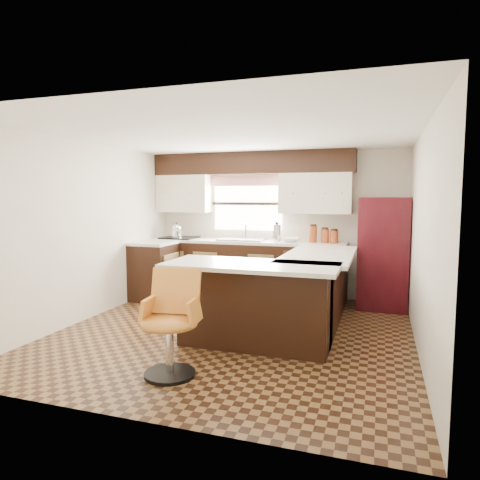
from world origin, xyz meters
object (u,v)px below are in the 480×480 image
(peninsula_return, at_px, (255,306))
(bar_chair, at_px, (169,324))
(peninsula_long, at_px, (315,291))
(refrigerator, at_px, (383,253))

(peninsula_return, distance_m, bar_chair, 1.17)
(peninsula_long, distance_m, peninsula_return, 1.11)
(refrigerator, bearing_deg, peninsula_return, -121.71)
(peninsula_long, relative_size, bar_chair, 1.98)
(refrigerator, height_order, bar_chair, refrigerator)
(peninsula_return, distance_m, refrigerator, 2.60)
(refrigerator, bearing_deg, bar_chair, -120.13)
(peninsula_long, relative_size, refrigerator, 1.17)
(peninsula_long, xyz_separation_m, refrigerator, (0.82, 1.21, 0.38))
(peninsula_return, bearing_deg, bar_chair, -116.66)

